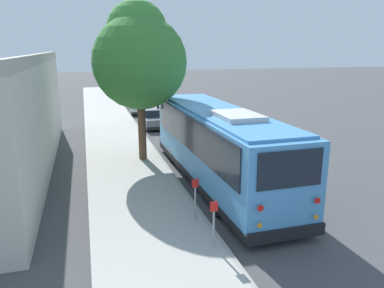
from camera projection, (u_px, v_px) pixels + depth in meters
The scene contains 11 objects.
ground_plane at pixel (215, 178), 16.47m from camera, with size 160.00×160.00×0.00m, color #474749.
sidewalk_slab at pixel (132, 184), 15.48m from camera, with size 80.00×3.58×0.15m, color #B2AFA8.
curb_strip at pixel (176, 180), 15.98m from camera, with size 80.00×0.14×0.15m, color #9D9A94.
shuttle_bus at pixel (217, 142), 15.49m from camera, with size 11.46×2.87×3.31m.
parked_sedan_gray at pixel (153, 117), 27.25m from camera, with size 4.63×1.81×1.33m.
parked_sedan_white at pixel (139, 105), 33.21m from camera, with size 4.72×1.92×1.27m.
parked_sedan_black at pixel (133, 97), 38.74m from camera, with size 4.36×1.83×1.33m.
parked_sedan_blue at pixel (124, 90), 44.65m from camera, with size 4.57×1.92×1.28m.
street_tree at pixel (139, 56), 17.68m from camera, with size 4.46×4.46×7.64m.
sign_post_near at pixel (214, 224), 10.29m from camera, with size 0.06×0.22×1.37m.
sign_post_far at pixel (195, 199), 11.95m from camera, with size 0.06×0.22×1.40m.
Camera 1 is at (-14.69, 5.28, 5.56)m, focal length 35.00 mm.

